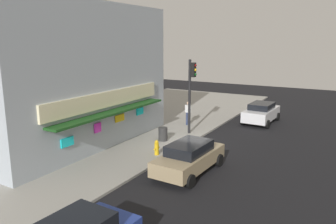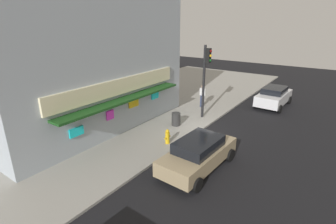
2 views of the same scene
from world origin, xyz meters
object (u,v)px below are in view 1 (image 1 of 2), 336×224
(fire_hydrant, at_px, (157,148))
(parked_car_tan, at_px, (189,157))
(pedestrian, at_px, (188,112))
(trash_can, at_px, (163,134))
(traffic_light, at_px, (191,87))
(parked_car_white, at_px, (261,112))

(fire_hydrant, distance_m, parked_car_tan, 2.80)
(pedestrian, distance_m, parked_car_tan, 9.08)
(pedestrian, relative_size, parked_car_tan, 0.39)
(trash_can, height_order, pedestrian, pedestrian)
(traffic_light, height_order, pedestrian, traffic_light)
(fire_hydrant, bearing_deg, parked_car_white, -15.56)
(parked_car_white, bearing_deg, traffic_light, 150.83)
(parked_car_white, bearing_deg, trash_can, 153.83)
(parked_car_tan, bearing_deg, fire_hydrant, 66.90)
(trash_can, height_order, parked_car_tan, parked_car_tan)
(fire_hydrant, relative_size, parked_car_tan, 0.19)
(parked_car_tan, distance_m, parked_car_white, 11.91)
(fire_hydrant, xyz_separation_m, trash_can, (2.50, 1.07, 0.02))
(trash_can, distance_m, pedestrian, 4.56)
(traffic_light, bearing_deg, pedestrian, 30.51)
(fire_hydrant, height_order, trash_can, trash_can)
(traffic_light, relative_size, trash_can, 5.87)
(fire_hydrant, bearing_deg, pedestrian, 12.41)
(trash_can, distance_m, parked_car_white, 9.26)
(pedestrian, height_order, parked_car_tan, pedestrian)
(traffic_light, xyz_separation_m, trash_can, (-2.39, 0.78, -2.80))
(parked_car_tan, relative_size, parked_car_white, 1.06)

